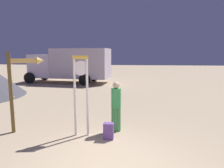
% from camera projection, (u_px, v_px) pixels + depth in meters
% --- Properties ---
extents(ground_plane, '(80.00, 80.00, 0.00)m').
position_uv_depth(ground_plane, '(113.00, 168.00, 4.39)').
color(ground_plane, tan).
extents(standing_clock, '(0.45, 0.15, 2.38)m').
position_uv_depth(standing_clock, '(81.00, 87.00, 5.96)').
color(standing_clock, white).
rests_on(standing_clock, ground_plane).
extents(arrow_sign, '(1.01, 0.67, 2.50)m').
position_uv_depth(arrow_sign, '(22.00, 78.00, 6.28)').
color(arrow_sign, brown).
rests_on(arrow_sign, ground_plane).
extents(person_near_clock, '(0.30, 0.30, 1.58)m').
position_uv_depth(person_near_clock, '(116.00, 104.00, 6.37)').
color(person_near_clock, '#42964B').
rests_on(person_near_clock, ground_plane).
extents(backpack, '(0.29, 0.24, 0.47)m').
position_uv_depth(backpack, '(109.00, 131.00, 5.86)').
color(backpack, '#6E4898').
rests_on(backpack, ground_plane).
extents(box_truck_near, '(7.06, 3.23, 2.85)m').
position_uv_depth(box_truck_near, '(72.00, 64.00, 17.14)').
color(box_truck_near, silver).
rests_on(box_truck_near, ground_plane).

